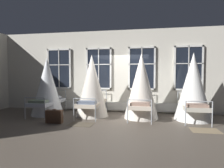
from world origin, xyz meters
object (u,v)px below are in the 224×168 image
Objects in this scene: cot_fourth at (193,87)px; suitcase_dark at (54,116)px; cot_second at (92,87)px; cot_third at (141,87)px; cot_first at (47,87)px.

cot_fourth is 4.99m from suitcase_dark.
cot_second is 0.99× the size of cot_third.
cot_second is 0.99× the size of cot_fourth.
suitcase_dark is at bearing -143.87° from cot_first.
cot_third is at bearing 23.09° from suitcase_dark.
cot_fourth reaches higher than cot_second.
cot_second is at bearing -89.05° from cot_first.
cot_first is 1.89m from cot_second.
cot_third is 4.32× the size of suitcase_dark.
cot_first is at bearing 92.43° from cot_fourth.
cot_first is 0.96× the size of cot_second.
cot_fourth reaches higher than suitcase_dark.
cot_second reaches higher than cot_first.
cot_second is (1.88, 0.06, 0.04)m from cot_first.
cot_second is 3.78m from cot_fourth.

